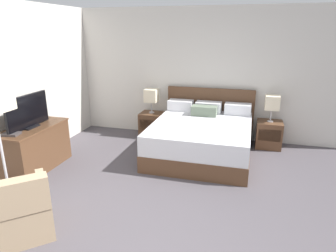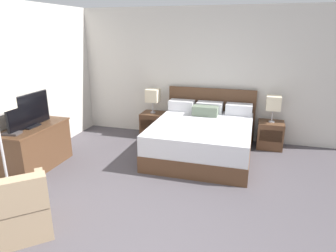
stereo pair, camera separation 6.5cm
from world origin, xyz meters
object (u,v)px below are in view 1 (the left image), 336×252
dresser (35,147)px  book_red_cover (11,134)px  nightstand_left (152,124)px  table_lamp_right (272,103)px  armchair_by_window (16,212)px  nightstand_right (269,134)px  table_lamp_left (151,96)px  bed (202,137)px  tv (28,112)px

dresser → book_red_cover: size_ratio=5.20×
nightstand_left → table_lamp_right: (2.34, 0.00, 0.61)m
dresser → armchair_by_window: armchair_by_window is taller
nightstand_right → table_lamp_left: bearing=180.0°
bed → table_lamp_right: bed is taller
nightstand_right → table_lamp_right: size_ratio=1.02×
nightstand_right → armchair_by_window: armchair_by_window is taller
bed → table_lamp_left: bearing=149.4°
table_lamp_left → armchair_by_window: 3.53m
tv → book_red_cover: bearing=-92.3°
nightstand_right → armchair_by_window: (-2.72, -3.46, 0.03)m
table_lamp_left → dresser: table_lamp_left is taller
bed → table_lamp_right: size_ratio=3.94×
nightstand_right → table_lamp_right: bearing=90.0°
bed → nightstand_left: bearing=149.4°
bed → book_red_cover: bearing=-145.6°
nightstand_left → armchair_by_window: size_ratio=0.52×
tv → book_red_cover: (-0.01, -0.37, -0.23)m
nightstand_left → armchair_by_window: bearing=-96.2°
dresser → book_red_cover: (-0.01, -0.41, 0.36)m
book_red_cover → dresser: bearing=88.3°
table_lamp_left → book_red_cover: (-1.32, -2.40, -0.14)m
bed → tv: (-2.47, -1.34, 0.62)m
armchair_by_window → tv: bearing=122.9°
dresser → table_lamp_left: bearing=56.8°
nightstand_left → tv: 2.51m
armchair_by_window → nightstand_left: bearing=83.8°
nightstand_left → dresser: 2.38m
nightstand_left → table_lamp_right: 2.42m
nightstand_right → book_red_cover: 4.40m
table_lamp_right → book_red_cover: table_lamp_right is taller
book_red_cover → armchair_by_window: armchair_by_window is taller
nightstand_left → armchair_by_window: armchair_by_window is taller
tv → table_lamp_right: bearing=29.1°
table_lamp_right → dresser: table_lamp_right is taller
table_lamp_right → book_red_cover: size_ratio=2.19×
nightstand_left → table_lamp_right: size_ratio=1.02×
nightstand_right → tv: tv is taller
bed → armchair_by_window: 3.17m
book_red_cover → armchair_by_window: (0.94, -1.07, -0.44)m
table_lamp_left → table_lamp_right: bearing=0.0°
nightstand_left → table_lamp_left: 0.61m
nightstand_left → nightstand_right: (2.34, 0.00, 0.00)m
table_lamp_right → bed: bearing=-149.4°
armchair_by_window → table_lamp_right: bearing=51.9°
tv → dresser: bearing=93.7°
bed → dresser: size_ratio=1.66×
nightstand_right → bed: bearing=-149.5°
table_lamp_left → book_red_cover: 2.74m
bed → table_lamp_left: (-1.17, 0.69, 0.54)m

